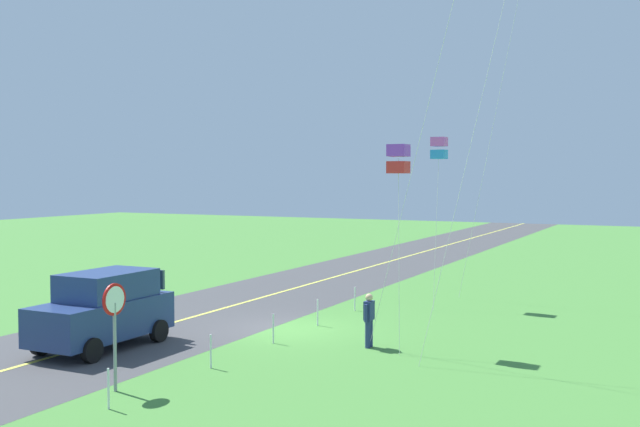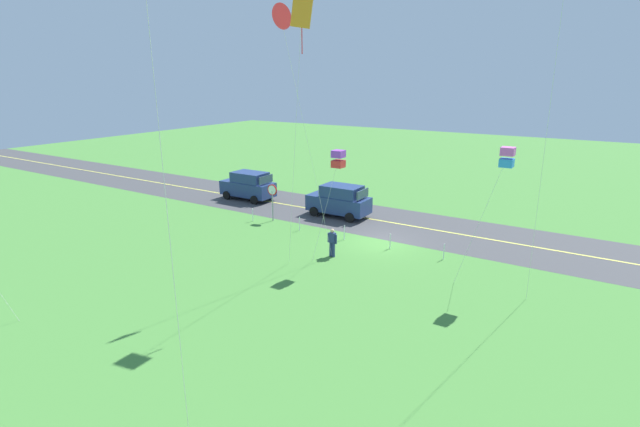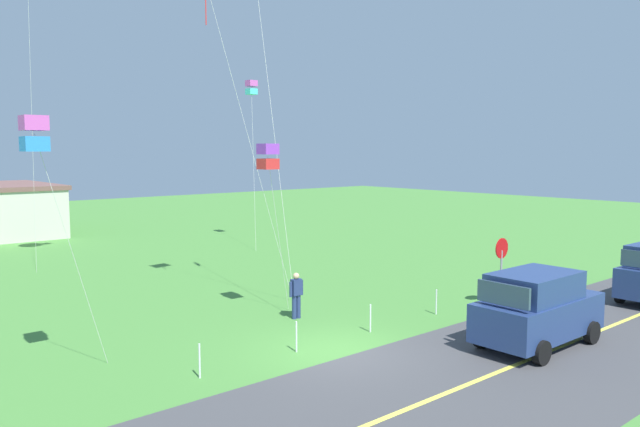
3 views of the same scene
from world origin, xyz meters
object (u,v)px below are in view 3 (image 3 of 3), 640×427
object	(u,v)px
kite_green_far	(34,134)
stop_sign	(501,258)
kite_blue_mid	(251,88)
person_adult_near	(296,294)
kite_pink_drift	(268,157)
car_suv_foreground	(537,308)

from	to	relation	value
kite_green_far	stop_sign	bearing A→B (deg)	-11.41
stop_sign	kite_blue_mid	distance (m)	20.77
kite_blue_mid	kite_green_far	distance (m)	23.82
person_adult_near	kite_green_far	size ratio (longest dim) A/B	0.24
kite_blue_mid	kite_pink_drift	distance (m)	18.15
stop_sign	kite_blue_mid	xyz separation A→B (m)	(2.00, 19.15, 7.80)
car_suv_foreground	kite_pink_drift	world-z (taller)	kite_pink_drift
kite_blue_mid	car_suv_foreground	bearing A→B (deg)	-103.28
kite_pink_drift	kite_blue_mid	bearing A→B (deg)	57.44
kite_pink_drift	person_adult_near	bearing A→B (deg)	-42.85
stop_sign	kite_pink_drift	xyz separation A→B (m)	(-7.52, 4.24, 3.76)
car_suv_foreground	kite_blue_mid	bearing A→B (deg)	76.72
car_suv_foreground	person_adult_near	distance (m)	7.83
stop_sign	person_adult_near	xyz separation A→B (m)	(-6.83, 3.60, -0.94)
person_adult_near	kite_green_far	world-z (taller)	kite_green_far
stop_sign	car_suv_foreground	bearing A→B (deg)	-134.40
kite_pink_drift	car_suv_foreground	bearing A→B (deg)	-61.14
kite_green_far	kite_blue_mid	bearing A→B (deg)	42.99
kite_green_far	kite_pink_drift	distance (m)	7.83
car_suv_foreground	kite_green_far	size ratio (longest dim) A/B	0.67
car_suv_foreground	person_adult_near	bearing A→B (deg)	116.70
stop_sign	kite_green_far	size ratio (longest dim) A/B	0.39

